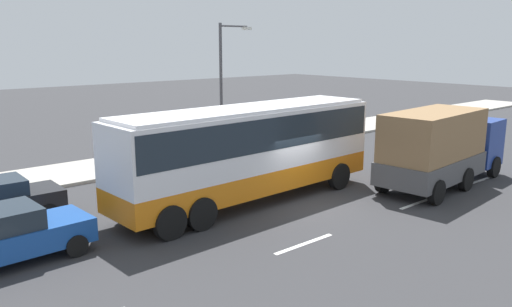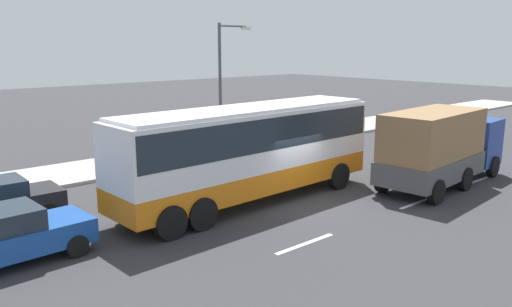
% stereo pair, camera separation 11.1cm
% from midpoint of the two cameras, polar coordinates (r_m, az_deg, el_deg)
% --- Properties ---
extents(ground_plane, '(120.00, 120.00, 0.00)m').
position_cam_midpoint_polar(ground_plane, '(19.50, 5.26, -5.54)').
color(ground_plane, '#333335').
extents(sidewalk_curb, '(80.00, 4.00, 0.15)m').
position_cam_midpoint_polar(sidewalk_curb, '(27.09, -10.03, -0.47)').
color(sidewalk_curb, '#A8A399').
rests_on(sidewalk_curb, ground_plane).
extents(lane_centreline, '(33.53, 0.16, 0.01)m').
position_cam_midpoint_polar(lane_centreline, '(17.63, 11.71, -7.69)').
color(lane_centreline, white).
rests_on(lane_centreline, ground_plane).
extents(coach_bus, '(11.14, 2.93, 3.64)m').
position_cam_midpoint_polar(coach_bus, '(19.00, -0.58, 1.04)').
color(coach_bus, orange).
rests_on(coach_bus, ground_plane).
extents(cargo_truck, '(7.61, 3.05, 3.25)m').
position_cam_midpoint_polar(cargo_truck, '(22.82, 20.16, 0.84)').
color(cargo_truck, navy).
rests_on(cargo_truck, ground_plane).
extents(car_blue_saloon, '(4.54, 2.01, 1.58)m').
position_cam_midpoint_polar(car_blue_saloon, '(15.56, -26.37, -8.23)').
color(car_blue_saloon, '#194799').
rests_on(car_blue_saloon, ground_plane).
extents(pedestrian_near_curb, '(0.32, 0.32, 1.69)m').
position_cam_midpoint_polar(pedestrian_near_curb, '(24.81, -14.92, 0.62)').
color(pedestrian_near_curb, black).
rests_on(pedestrian_near_curb, sidewalk_curb).
extents(street_lamp, '(2.09, 0.24, 6.81)m').
position_cam_midpoint_polar(street_lamp, '(27.13, -3.42, 8.34)').
color(street_lamp, '#47474C').
rests_on(street_lamp, sidewalk_curb).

